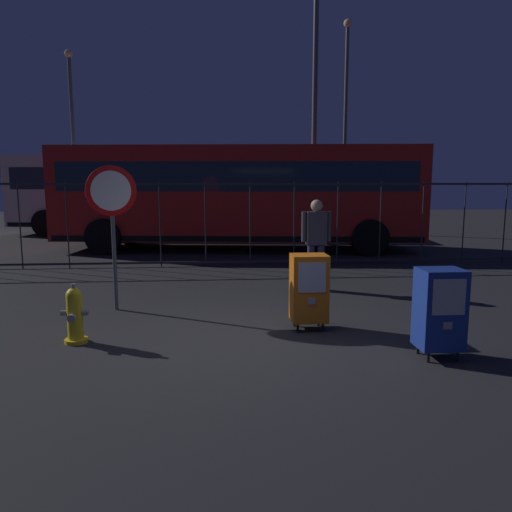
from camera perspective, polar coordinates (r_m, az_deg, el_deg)
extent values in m
plane|color=#262628|center=(6.21, -1.88, -9.91)|extent=(60.00, 60.00, 0.00)
cylinder|color=yellow|center=(6.55, -20.23, -9.24)|extent=(0.28, 0.28, 0.05)
cylinder|color=yellow|center=(6.47, -20.37, -6.71)|extent=(0.19, 0.19, 0.55)
sphere|color=yellow|center=(6.40, -20.50, -4.33)|extent=(0.19, 0.19, 0.19)
cylinder|color=gray|center=(6.38, -20.55, -3.27)|extent=(0.06, 0.06, 0.05)
cylinder|color=gray|center=(6.33, -20.71, -6.78)|extent=(0.09, 0.08, 0.09)
cylinder|color=gray|center=(6.49, -21.51, -6.21)|extent=(0.07, 0.07, 0.07)
cylinder|color=gray|center=(6.42, -19.27, -6.25)|extent=(0.07, 0.07, 0.07)
cylinder|color=black|center=(5.82, 19.45, -11.05)|extent=(0.04, 0.04, 0.12)
cylinder|color=black|center=(5.97, 22.45, -10.74)|extent=(0.04, 0.04, 0.12)
cylinder|color=black|center=(6.07, 18.36, -10.21)|extent=(0.04, 0.04, 0.12)
cylinder|color=black|center=(6.20, 21.26, -9.95)|extent=(0.04, 0.04, 0.12)
cube|color=navy|center=(5.87, 20.64, -5.76)|extent=(0.48, 0.40, 0.90)
cube|color=#B2B7BF|center=(5.65, 21.62, -4.48)|extent=(0.36, 0.01, 0.40)
cube|color=gray|center=(5.72, 21.46, -7.56)|extent=(0.10, 0.02, 0.08)
cylinder|color=black|center=(6.57, 4.90, -8.35)|extent=(0.04, 0.04, 0.12)
cylinder|color=black|center=(6.64, 7.79, -8.23)|extent=(0.04, 0.04, 0.12)
cylinder|color=black|center=(6.84, 4.51, -7.68)|extent=(0.04, 0.04, 0.12)
cylinder|color=black|center=(6.90, 7.29, -7.58)|extent=(0.04, 0.04, 0.12)
cube|color=orange|center=(6.61, 6.20, -3.71)|extent=(0.48, 0.40, 0.90)
cube|color=#B2B7BF|center=(6.38, 6.57, -2.51)|extent=(0.36, 0.01, 0.40)
cube|color=gray|center=(6.44, 6.53, -5.27)|extent=(0.10, 0.02, 0.08)
cylinder|color=#4C4F54|center=(7.80, -16.27, 1.81)|extent=(0.06, 0.06, 2.20)
cylinder|color=red|center=(7.74, -16.53, 7.32)|extent=(0.71, 0.31, 0.76)
cylinder|color=white|center=(7.73, -16.55, 7.31)|extent=(0.56, 0.23, 0.60)
cylinder|color=#382D51|center=(9.08, 6.42, -1.32)|extent=(0.14, 0.14, 0.85)
cylinder|color=#382D51|center=(9.11, 7.53, -1.30)|extent=(0.14, 0.14, 0.85)
cube|color=#3F3F47|center=(9.00, 7.06, 3.24)|extent=(0.36, 0.20, 0.60)
sphere|color=tan|center=(8.97, 7.11, 5.85)|extent=(0.22, 0.22, 0.22)
cylinder|color=#3F3F47|center=(8.95, 5.62, 3.43)|extent=(0.09, 0.09, 0.55)
cylinder|color=#3F3F47|center=(9.05, 8.49, 3.43)|extent=(0.09, 0.09, 0.55)
cube|color=#2D2D33|center=(11.58, -3.34, 8.40)|extent=(18.00, 0.04, 0.05)
cube|color=#2D2D33|center=(11.73, -3.27, -0.68)|extent=(18.00, 0.04, 0.05)
cylinder|color=#2D2D33|center=(12.45, -25.84, 3.20)|extent=(0.03, 0.03, 2.00)
cylinder|color=#2D2D33|center=(12.11, -21.15, 3.35)|extent=(0.03, 0.03, 2.00)
cylinder|color=#2D2D33|center=(11.85, -16.23, 3.48)|extent=(0.03, 0.03, 2.00)
cylinder|color=#2D2D33|center=(11.69, -11.13, 3.59)|extent=(0.03, 0.03, 2.00)
cylinder|color=#2D2D33|center=(11.62, -5.92, 3.68)|extent=(0.03, 0.03, 2.00)
cylinder|color=#2D2D33|center=(11.64, -0.69, 3.73)|extent=(0.03, 0.03, 2.00)
cylinder|color=#2D2D33|center=(11.76, 4.47, 3.76)|extent=(0.03, 0.03, 2.00)
cylinder|color=#2D2D33|center=(11.98, 9.49, 3.75)|extent=(0.03, 0.03, 2.00)
cylinder|color=#2D2D33|center=(12.28, 14.29, 3.72)|extent=(0.03, 0.03, 2.00)
cylinder|color=#2D2D33|center=(12.66, 18.84, 3.66)|extent=(0.03, 0.03, 2.00)
cylinder|color=#2D2D33|center=(13.12, 23.09, 3.59)|extent=(0.03, 0.03, 2.00)
cylinder|color=#2D2D33|center=(13.65, 27.03, 3.51)|extent=(0.03, 0.03, 2.00)
cube|color=red|center=(14.59, -2.05, 7.33)|extent=(10.72, 3.71, 2.65)
cube|color=#1E2838|center=(14.59, -2.06, 9.21)|extent=(10.10, 3.66, 0.80)
cube|color=black|center=(14.67, -2.03, 2.54)|extent=(10.51, 3.70, 0.16)
cylinder|color=black|center=(13.64, 13.19, 2.09)|extent=(1.03, 0.40, 1.00)
cylinder|color=black|center=(16.09, 11.48, 3.08)|extent=(1.03, 0.40, 1.00)
cylinder|color=black|center=(14.18, -17.38, 2.17)|extent=(1.03, 0.40, 1.00)
cylinder|color=black|center=(16.55, -14.53, 3.13)|extent=(1.03, 0.40, 1.00)
cube|color=beige|center=(19.60, -12.12, 7.43)|extent=(10.73, 3.83, 2.65)
cube|color=#1E2838|center=(19.60, -12.17, 8.83)|extent=(10.11, 3.77, 0.80)
cube|color=black|center=(19.66, -12.01, 3.86)|extent=(10.53, 3.81, 0.16)
cylinder|color=black|center=(17.81, -1.51, 3.75)|extent=(1.03, 0.41, 1.00)
cylinder|color=black|center=(20.30, -1.00, 4.33)|extent=(1.03, 0.41, 1.00)
cylinder|color=black|center=(19.76, -23.33, 3.53)|extent=(1.03, 0.41, 1.00)
cylinder|color=black|center=(22.03, -20.50, 4.12)|extent=(1.03, 0.41, 1.00)
cylinder|color=#4C4F54|center=(14.03, 6.86, 16.83)|extent=(0.14, 0.14, 8.03)
cylinder|color=#4C4F54|center=(21.36, -20.52, 11.91)|extent=(0.14, 0.14, 6.88)
sphere|color=#FFD18C|center=(21.89, -21.03, 21.18)|extent=(0.32, 0.32, 0.32)
cylinder|color=#4C4F54|center=(20.19, 10.34, 14.02)|extent=(0.14, 0.14, 7.93)
sphere|color=#FFD18C|center=(20.98, 10.66, 25.13)|extent=(0.32, 0.32, 0.32)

